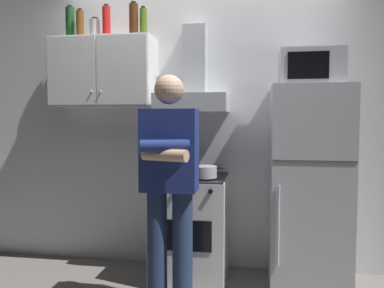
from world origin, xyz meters
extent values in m
cube|color=white|center=(0.00, 0.60, 1.35)|extent=(4.80, 0.10, 2.70)
cube|color=silver|center=(-0.85, 0.38, 1.75)|extent=(0.90, 0.34, 0.60)
cube|color=silver|center=(-1.07, 0.20, 1.75)|extent=(0.43, 0.01, 0.58)
cube|color=silver|center=(-0.62, 0.20, 1.75)|extent=(0.43, 0.01, 0.58)
sphere|color=#B2B2B7|center=(-0.89, 0.19, 1.57)|extent=(0.02, 0.02, 0.02)
sphere|color=#B2B2B7|center=(-0.81, 0.19, 1.57)|extent=(0.02, 0.02, 0.02)
cube|color=white|center=(-0.05, 0.25, 0.42)|extent=(0.60, 0.60, 0.85)
cube|color=black|center=(-0.05, 0.25, 0.86)|extent=(0.59, 0.59, 0.01)
cube|color=black|center=(-0.05, -0.05, 0.45)|extent=(0.42, 0.01, 0.24)
cylinder|color=black|center=(-0.18, 0.13, 0.87)|extent=(0.16, 0.16, 0.01)
cylinder|color=black|center=(0.08, 0.13, 0.87)|extent=(0.16, 0.16, 0.01)
cylinder|color=black|center=(-0.18, 0.37, 0.87)|extent=(0.16, 0.16, 0.01)
cylinder|color=black|center=(0.08, 0.37, 0.87)|extent=(0.16, 0.16, 0.01)
cylinder|color=black|center=(-0.25, -0.06, 0.80)|extent=(0.04, 0.02, 0.04)
cylinder|color=black|center=(-0.12, -0.06, 0.80)|extent=(0.04, 0.02, 0.04)
cylinder|color=black|center=(0.02, -0.06, 0.80)|extent=(0.04, 0.02, 0.04)
cylinder|color=black|center=(0.15, -0.06, 0.80)|extent=(0.04, 0.02, 0.04)
cube|color=#B7BABF|center=(-0.05, 0.33, 1.47)|extent=(0.60, 0.44, 0.15)
cube|color=#B7BABF|center=(-0.05, 0.47, 1.85)|extent=(0.20, 0.16, 0.60)
cube|color=silver|center=(0.90, 0.25, 0.80)|extent=(0.60, 0.60, 1.60)
cube|color=#4C4C4C|center=(0.90, -0.05, 1.04)|extent=(0.59, 0.01, 0.01)
cylinder|color=silver|center=(0.65, -0.06, 0.56)|extent=(0.02, 0.02, 0.60)
cube|color=#B7BABF|center=(0.90, 0.27, 1.74)|extent=(0.48, 0.36, 0.28)
cube|color=black|center=(0.86, 0.09, 1.74)|extent=(0.30, 0.01, 0.20)
cylinder|color=navy|center=(-0.19, -0.35, 0.42)|extent=(0.14, 0.14, 0.85)
cylinder|color=navy|center=(-0.01, -0.35, 0.42)|extent=(0.14, 0.14, 0.85)
cube|color=navy|center=(-0.10, -0.35, 1.13)|extent=(0.38, 0.20, 0.56)
cylinder|color=navy|center=(-0.10, -0.49, 1.17)|extent=(0.33, 0.17, 0.08)
cylinder|color=#DBAD89|center=(-0.10, -0.49, 1.11)|extent=(0.33, 0.17, 0.08)
sphere|color=#DBAD89|center=(-0.10, -0.35, 1.54)|extent=(0.20, 0.20, 0.20)
cylinder|color=#B7BABF|center=(0.08, 0.13, 0.92)|extent=(0.20, 0.20, 0.09)
cylinder|color=black|center=(-0.04, 0.13, 0.95)|extent=(0.05, 0.01, 0.01)
cylinder|color=black|center=(0.20, 0.13, 0.95)|extent=(0.05, 0.01, 0.01)
cylinder|color=red|center=(-0.81, 0.35, 2.18)|extent=(0.07, 0.07, 0.26)
cylinder|color=black|center=(-0.81, 0.35, 2.32)|extent=(0.04, 0.04, 0.02)
cylinder|color=brown|center=(-1.06, 0.36, 2.17)|extent=(0.07, 0.07, 0.24)
cylinder|color=black|center=(-1.06, 0.36, 2.30)|extent=(0.04, 0.04, 0.02)
cylinder|color=#4C6B19|center=(-0.48, 0.37, 2.17)|extent=(0.06, 0.06, 0.23)
cylinder|color=black|center=(-0.48, 0.37, 2.29)|extent=(0.03, 0.03, 0.02)
cylinder|color=#B2B5BA|center=(-0.93, 0.38, 2.13)|extent=(0.09, 0.09, 0.16)
cylinder|color=black|center=(-0.93, 0.38, 2.22)|extent=(0.05, 0.05, 0.02)
cylinder|color=#19471E|center=(-1.17, 0.40, 2.19)|extent=(0.08, 0.08, 0.28)
cylinder|color=black|center=(-1.17, 0.40, 2.34)|extent=(0.04, 0.04, 0.02)
cylinder|color=#47230F|center=(-0.57, 0.36, 2.19)|extent=(0.08, 0.08, 0.28)
cylinder|color=black|center=(-0.57, 0.36, 2.34)|extent=(0.04, 0.04, 0.02)
camera|label=1|loc=(0.48, -2.95, 1.35)|focal=36.71mm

